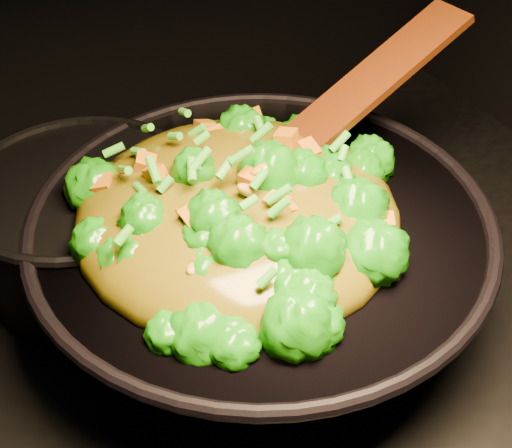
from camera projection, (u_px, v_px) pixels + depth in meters
wok at (260, 264)px, 0.77m from camera, size 0.61×0.61×0.13m
stir_fry at (237, 177)px, 0.69m from camera, size 0.41×0.41×0.11m
spatula at (338, 110)px, 0.77m from camera, size 0.35×0.10×0.15m
back_pot at (87, 228)px, 0.81m from camera, size 0.32×0.32×0.14m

